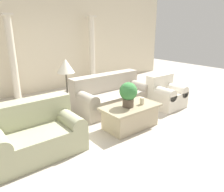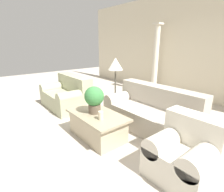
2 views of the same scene
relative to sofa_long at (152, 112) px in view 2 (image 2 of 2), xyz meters
The scene contains 10 objects.
ground_plane 0.83m from the sofa_long, 129.19° to the right, with size 16.00×16.00×0.00m, color #BCB2A3.
wall_back 2.91m from the sofa_long, 100.52° to the left, with size 10.00×0.06×3.20m.
sofa_long is the anchor object (origin of this frame).
loveseat 2.37m from the sofa_long, 160.20° to the right, with size 1.44×0.89×0.84m.
coffee_table 1.17m from the sofa_long, 108.50° to the right, with size 1.19×0.67×0.46m.
potted_plant 1.26m from the sofa_long, 111.74° to the right, with size 0.36×0.36×0.50m.
pillar_candle 1.21m from the sofa_long, 96.23° to the right, with size 0.09×0.09×0.14m.
floor_lamp 1.42m from the sofa_long, behind, with size 0.36×0.36×1.35m.
column_left 2.86m from the sofa_long, 126.97° to the left, with size 0.26×0.26×2.31m.
armchair 1.40m from the sofa_long, 33.86° to the right, with size 0.76×0.77×0.81m.
Camera 2 is at (2.55, -2.15, 1.70)m, focal length 28.00 mm.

